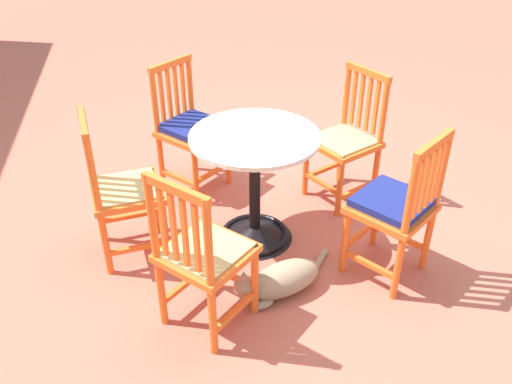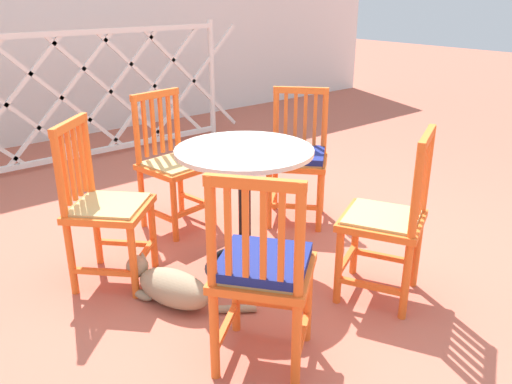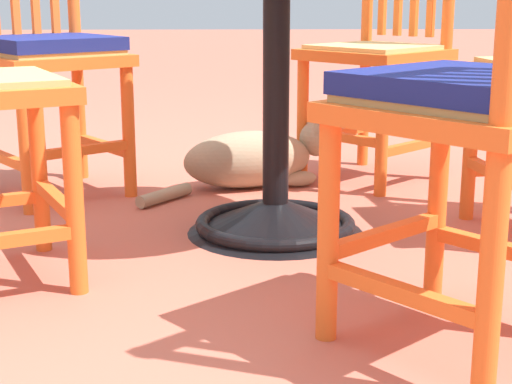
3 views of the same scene
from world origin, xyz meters
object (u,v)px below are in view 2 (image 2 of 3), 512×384
object	(u,v)px
orange_chair_by_planter	(297,159)
orange_chair_at_corner	(173,165)
cafe_table	(245,223)
orange_chair_facing_out	(263,272)
orange_chair_tucked_in	(105,208)
tabby_cat	(169,286)
orange_chair_near_fence	(388,221)

from	to	relation	value
orange_chair_by_planter	orange_chair_at_corner	size ratio (longest dim) A/B	1.00
cafe_table	orange_chair_at_corner	size ratio (longest dim) A/B	0.83
orange_chair_facing_out	orange_chair_by_planter	bearing A→B (deg)	40.44
orange_chair_tucked_in	tabby_cat	size ratio (longest dim) A/B	1.40
cafe_table	orange_chair_facing_out	bearing A→B (deg)	-123.76
cafe_table	orange_chair_near_fence	size ratio (longest dim) A/B	0.83
cafe_table	orange_chair_tucked_in	size ratio (longest dim) A/B	0.83
cafe_table	orange_chair_near_fence	xyz separation A→B (m)	(0.37, -0.70, 0.15)
orange_chair_near_fence	orange_chair_tucked_in	distance (m)	1.50
cafe_table	orange_chair_tucked_in	bearing A→B (deg)	149.66
orange_chair_tucked_in	orange_chair_facing_out	distance (m)	1.10
tabby_cat	orange_chair_by_planter	bearing A→B (deg)	15.44
cafe_table	tabby_cat	world-z (taller)	cafe_table
cafe_table	tabby_cat	distance (m)	0.57
orange_chair_near_fence	tabby_cat	size ratio (longest dim) A/B	1.40
orange_chair_by_planter	orange_chair_tucked_in	distance (m)	1.38
cafe_table	orange_chair_tucked_in	distance (m)	0.78
orange_chair_facing_out	orange_chair_tucked_in	bearing A→B (deg)	100.18
orange_chair_tucked_in	orange_chair_facing_out	xyz separation A→B (m)	(0.19, -1.08, 0.01)
orange_chair_at_corner	tabby_cat	xyz separation A→B (m)	(-0.55, -0.81, -0.34)
cafe_table	orange_chair_facing_out	xyz separation A→B (m)	(-0.46, -0.70, 0.16)
orange_chair_at_corner	orange_chair_facing_out	bearing A→B (deg)	-107.97
orange_chair_tucked_in	cafe_table	bearing A→B (deg)	-30.34
orange_chair_facing_out	orange_chair_at_corner	bearing A→B (deg)	72.03
orange_chair_tucked_in	tabby_cat	world-z (taller)	orange_chair_tucked_in
orange_chair_near_fence	tabby_cat	xyz separation A→B (m)	(-0.91, 0.67, -0.34)
orange_chair_by_planter	orange_chair_at_corner	xyz separation A→B (m)	(-0.71, 0.46, -0.01)
orange_chair_near_fence	tabby_cat	bearing A→B (deg)	143.50
orange_chair_tucked_in	orange_chair_facing_out	world-z (taller)	same
cafe_table	tabby_cat	size ratio (longest dim) A/B	1.17
orange_chair_at_corner	tabby_cat	bearing A→B (deg)	-124.16
orange_chair_at_corner	orange_chair_tucked_in	distance (m)	0.78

